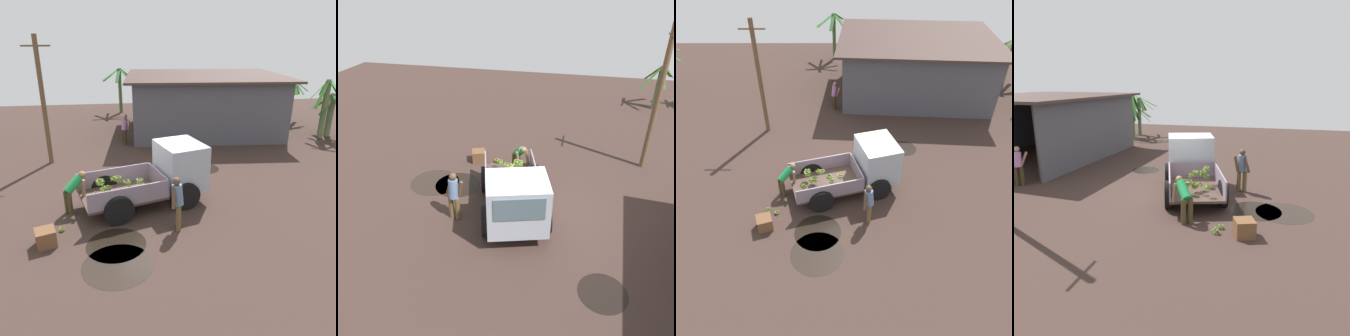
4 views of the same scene
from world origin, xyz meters
The scene contains 17 objects.
ground centered at (0.00, 0.00, 0.00)m, with size 36.00×36.00×0.00m, color #3C2B26.
mud_patch_0 centered at (-1.30, -3.05, 0.00)m, with size 1.67×1.67×0.01m, color black.
mud_patch_1 centered at (2.47, 2.15, 0.00)m, with size 1.25×1.25×0.01m, color black.
mud_patch_2 centered at (-1.26, -3.95, 0.00)m, with size 1.81×1.81×0.01m, color black.
cargo_truck centered at (0.52, -0.48, 1.05)m, with size 4.46×2.90×2.01m.
warehouse_shed centered at (4.37, 8.44, 2.45)m, with size 9.51×7.97×3.32m.
utility_pole centered at (-4.31, 3.84, 2.80)m, with size 1.17×0.20×5.48m.
banana_palm_0 centered at (10.13, 9.81, 1.60)m, with size 2.54×2.14×2.83m.
banana_palm_2 centered at (10.74, 6.21, 1.31)m, with size 1.99×2.78×2.45m.
banana_palm_4 centered at (-1.11, 14.28, 1.84)m, with size 2.31×2.65×3.24m.
banana_palm_6 centered at (10.14, 5.94, 1.70)m, with size 2.03×2.26×3.24m.
person_foreground_visitor centered at (0.51, -2.44, 0.92)m, with size 0.42×0.66×1.66m.
person_worker_loading centered at (-2.64, -0.98, 0.79)m, with size 0.78×0.77×1.32m.
person_bystander_near_shed centered at (-0.90, 6.26, 0.88)m, with size 0.56×0.62×1.59m.
banana_bunch_on_ground_0 centered at (-3.26, -2.03, 0.10)m, with size 0.23×0.22×0.19m.
banana_bunch_on_ground_1 centered at (-2.90, -2.13, 0.07)m, with size 0.20×0.20×0.13m.
wooden_crate_0 centered at (-3.21, -2.80, 0.24)m, with size 0.52×0.52×0.48m, color brown.
Camera 1 is at (-0.91, -10.79, 5.34)m, focal length 35.00 mm.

